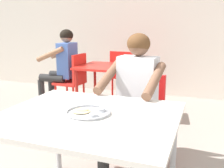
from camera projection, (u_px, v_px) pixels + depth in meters
back_wall at (171, 1)px, 4.58m from camera, size 12.00×0.12×3.40m
table_foreground at (88, 124)px, 1.68m from camera, size 1.13×0.96×0.73m
thali_tray at (88, 112)px, 1.67m from camera, size 0.29×0.29×0.03m
chair_foreground at (141, 110)px, 2.52m from camera, size 0.46×0.46×0.82m
diner_foreground at (134, 91)px, 2.27m from camera, size 0.52×0.58×1.22m
table_background_red at (110, 72)px, 3.83m from camera, size 0.88×0.77×0.71m
chair_red_left at (74, 78)px, 4.01m from camera, size 0.42×0.42×0.87m
chair_red_right at (146, 83)px, 3.61m from camera, size 0.44×0.49×0.88m
chair_red_far at (124, 73)px, 4.43m from camera, size 0.47×0.46×0.87m
patron_background at (62, 62)px, 4.06m from camera, size 0.56×0.51×1.23m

